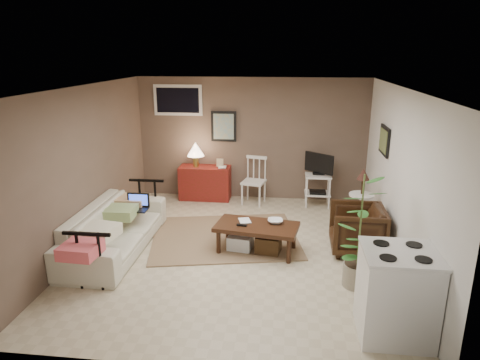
# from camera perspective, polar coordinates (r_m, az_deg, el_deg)

# --- Properties ---
(floor) EXTENTS (5.00, 5.00, 0.00)m
(floor) POSITION_cam_1_polar(r_m,az_deg,el_deg) (6.49, -0.51, -9.41)
(floor) COLOR #C1B293
(floor) RESTS_ON ground
(art_back) EXTENTS (0.50, 0.03, 0.60)m
(art_back) POSITION_cam_1_polar(r_m,az_deg,el_deg) (8.47, -2.19, 7.15)
(art_back) COLOR black
(art_right) EXTENTS (0.03, 0.60, 0.45)m
(art_right) POSITION_cam_1_polar(r_m,az_deg,el_deg) (7.12, 18.70, 5.01)
(art_right) COLOR black
(window) EXTENTS (0.96, 0.03, 0.60)m
(window) POSITION_cam_1_polar(r_m,az_deg,el_deg) (8.58, -8.28, 10.49)
(window) COLOR silver
(rug) EXTENTS (2.59, 2.24, 0.02)m
(rug) POSITION_cam_1_polar(r_m,az_deg,el_deg) (6.92, -2.00, -7.58)
(rug) COLOR #8E6A52
(rug) RESTS_ON floor
(coffee_table) EXTENTS (1.28, 0.80, 0.45)m
(coffee_table) POSITION_cam_1_polar(r_m,az_deg,el_deg) (6.37, 2.16, -7.45)
(coffee_table) COLOR #34190E
(coffee_table) RESTS_ON floor
(sofa) EXTENTS (0.67, 2.29, 0.90)m
(sofa) POSITION_cam_1_polar(r_m,az_deg,el_deg) (6.63, -16.39, -5.32)
(sofa) COLOR beige
(sofa) RESTS_ON floor
(sofa_pillows) EXTENTS (0.44, 2.18, 0.15)m
(sofa_pillows) POSITION_cam_1_polar(r_m,az_deg,el_deg) (6.34, -16.92, -5.37)
(sofa_pillows) COLOR beige
(sofa_pillows) RESTS_ON sofa
(sofa_end_rails) EXTENTS (0.62, 2.29, 0.77)m
(sofa_end_rails) POSITION_cam_1_polar(r_m,az_deg,el_deg) (6.60, -15.29, -5.90)
(sofa_end_rails) COLOR black
(sofa_end_rails) RESTS_ON floor
(laptop) EXTENTS (0.35, 0.26, 0.24)m
(laptop) POSITION_cam_1_polar(r_m,az_deg,el_deg) (6.84, -13.53, -3.20)
(laptop) COLOR black
(laptop) RESTS_ON sofa
(red_console) EXTENTS (1.01, 0.45, 1.16)m
(red_console) POSITION_cam_1_polar(r_m,az_deg,el_deg) (8.60, -4.78, 0.07)
(red_console) COLOR maroon
(red_console) RESTS_ON floor
(spindle_chair) EXTENTS (0.49, 0.49, 0.91)m
(spindle_chair) POSITION_cam_1_polar(r_m,az_deg,el_deg) (8.31, 1.86, -0.27)
(spindle_chair) COLOR silver
(spindle_chair) RESTS_ON floor
(tv_stand) EXTENTS (0.51, 0.42, 1.03)m
(tv_stand) POSITION_cam_1_polar(r_m,az_deg,el_deg) (8.26, 10.38, 0.20)
(tv_stand) COLOR silver
(tv_stand) RESTS_ON floor
(side_table) EXTENTS (0.40, 0.40, 1.07)m
(side_table) POSITION_cam_1_polar(r_m,az_deg,el_deg) (7.20, 15.93, -1.68)
(side_table) COLOR silver
(side_table) RESTS_ON floor
(armchair) EXTENTS (0.72, 0.76, 0.77)m
(armchair) POSITION_cam_1_polar(r_m,az_deg,el_deg) (6.55, 15.34, -6.08)
(armchair) COLOR black
(armchair) RESTS_ON floor
(potted_plant) EXTENTS (0.37, 0.37, 1.50)m
(potted_plant) POSITION_cam_1_polar(r_m,az_deg,el_deg) (5.46, 15.74, -6.11)
(potted_plant) COLOR gray
(potted_plant) RESTS_ON floor
(stove) EXTENTS (0.74, 0.69, 0.97)m
(stove) POSITION_cam_1_polar(r_m,az_deg,el_deg) (4.81, 20.13, -14.04)
(stove) COLOR white
(stove) RESTS_ON floor
(bowl) EXTENTS (0.23, 0.08, 0.22)m
(bowl) POSITION_cam_1_polar(r_m,az_deg,el_deg) (6.34, 4.75, -4.78)
(bowl) COLOR #34190E
(bowl) RESTS_ON coffee_table
(book_table) EXTENTS (0.16, 0.06, 0.23)m
(book_table) POSITION_cam_1_polar(r_m,az_deg,el_deg) (6.36, -0.10, -4.64)
(book_table) COLOR #34190E
(book_table) RESTS_ON coffee_table
(book_console) EXTENTS (0.16, 0.03, 0.21)m
(book_console) POSITION_cam_1_polar(r_m,az_deg,el_deg) (8.40, -2.90, 2.36)
(book_console) COLOR #34190E
(book_console) RESTS_ON red_console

